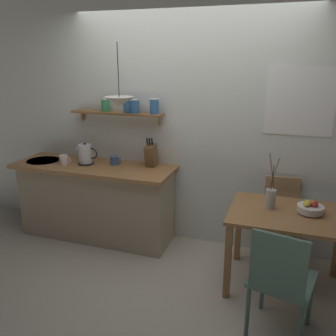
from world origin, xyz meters
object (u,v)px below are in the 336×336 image
dining_table (288,225)px  coffee_mug_spare (115,160)px  dining_chair_far (281,217)px  coffee_mug_by_sink (64,160)px  fruit_bowl (310,208)px  knife_block (151,155)px  pendant_lamp (119,102)px  dining_chair_near (280,278)px  twig_vase (271,198)px  electric_kettle (86,155)px

dining_table → coffee_mug_spare: size_ratio=7.82×
dining_chair_far → coffee_mug_by_sink: size_ratio=6.37×
fruit_bowl → knife_block: (-1.64, 0.41, 0.23)m
dining_chair_far → knife_block: size_ratio=2.70×
pendant_lamp → knife_block: bearing=48.3°
knife_block → coffee_mug_by_sink: 0.99m
dining_chair_far → coffee_mug_spare: bearing=-179.1°
dining_table → coffee_mug_by_sink: coffee_mug_by_sink is taller
dining_chair_near → twig_vase: (-0.14, 0.75, 0.31)m
pendant_lamp → coffee_mug_by_sink: bearing=177.9°
coffee_mug_by_sink → fruit_bowl: bearing=-4.1°
dining_chair_near → electric_kettle: size_ratio=3.47×
coffee_mug_spare → pendant_lamp: bearing=-46.1°
dining_table → knife_block: bearing=162.5°
dining_chair_far → electric_kettle: 2.19m
fruit_bowl → dining_chair_far: bearing=121.5°
electric_kettle → fruit_bowl: bearing=-6.4°
electric_kettle → coffee_mug_spare: 0.33m
fruit_bowl → knife_block: size_ratio=0.68×
dining_chair_near → dining_chair_far: bearing=91.4°
dining_table → knife_block: 1.59m
dining_chair_far → dining_table: bearing=-81.5°
twig_vase → coffee_mug_spare: size_ratio=3.88×
dining_chair_far → pendant_lamp: 1.99m
coffee_mug_by_sink → coffee_mug_spare: coffee_mug_by_sink is taller
coffee_mug_by_sink → pendant_lamp: bearing=-2.1°
electric_kettle → pendant_lamp: (0.50, -0.11, 0.62)m
dining_chair_far → twig_vase: bearing=-106.8°
dining_chair_near → coffee_mug_spare: coffee_mug_spare is taller
coffee_mug_spare → pendant_lamp: size_ratio=0.21×
fruit_bowl → knife_block: 1.70m
fruit_bowl → electric_kettle: bearing=173.6°
dining_chair_far → fruit_bowl: 0.52m
twig_vase → knife_block: 1.37m
twig_vase → coffee_mug_by_sink: size_ratio=3.69×
coffee_mug_spare → coffee_mug_by_sink: bearing=-164.1°
dining_table → fruit_bowl: fruit_bowl is taller
coffee_mug_spare → pendant_lamp: pendant_lamp is taller
fruit_bowl → electric_kettle: (-2.36, 0.27, 0.21)m
electric_kettle → knife_block: knife_block is taller
dining_table → electric_kettle: size_ratio=3.90×
pendant_lamp → fruit_bowl: bearing=-4.8°
twig_vase → coffee_mug_by_sink: (-2.26, 0.18, 0.10)m
twig_vase → pendant_lamp: bearing=174.3°
electric_kettle → coffee_mug_by_sink: electric_kettle is taller
dining_chair_near → coffee_mug_by_sink: 2.61m
coffee_mug_spare → electric_kettle: bearing=-166.5°
dining_table → pendant_lamp: pendant_lamp is taller
dining_table → electric_kettle: (-2.20, 0.32, 0.37)m
twig_vase → pendant_lamp: size_ratio=0.83×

